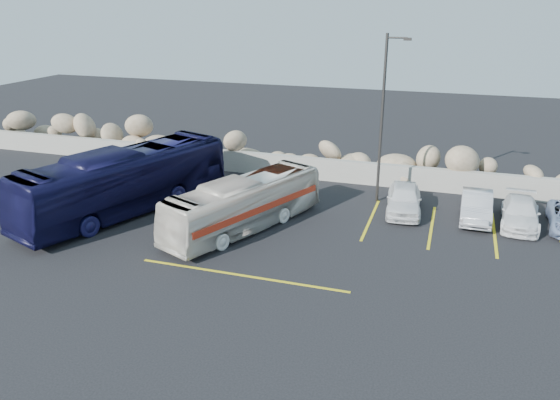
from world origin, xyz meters
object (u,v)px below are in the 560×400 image
(lamppost, at_px, (383,115))
(car_a, at_px, (404,199))
(tour_coach, at_px, (125,181))
(vintage_bus, at_px, (244,204))
(car_b, at_px, (476,206))
(car_c, at_px, (520,213))

(lamppost, bearing_deg, car_a, -40.19)
(tour_coach, bearing_deg, vintage_bus, 17.44)
(car_a, bearing_deg, tour_coach, -167.73)
(car_a, relative_size, car_b, 1.02)
(car_b, bearing_deg, lamppost, 168.88)
(vintage_bus, height_order, car_c, vintage_bus)
(lamppost, bearing_deg, tour_coach, -155.60)
(tour_coach, relative_size, car_a, 2.79)
(lamppost, relative_size, car_b, 2.11)
(tour_coach, height_order, car_b, tour_coach)
(car_b, relative_size, car_c, 0.98)
(lamppost, height_order, car_c, lamppost)
(tour_coach, xyz_separation_m, car_c, (17.42, 3.89, -0.95))
(vintage_bus, bearing_deg, lamppost, 69.30)
(lamppost, xyz_separation_m, tour_coach, (-11.02, -5.00, -2.79))
(vintage_bus, bearing_deg, tour_coach, -158.95)
(lamppost, xyz_separation_m, car_c, (6.40, -1.11, -3.74))
(lamppost, height_order, vintage_bus, lamppost)
(lamppost, distance_m, tour_coach, 12.42)
(vintage_bus, distance_m, tour_coach, 6.01)
(vintage_bus, xyz_separation_m, car_a, (6.38, 4.08, -0.48))
(vintage_bus, xyz_separation_m, tour_coach, (-6.00, 0.22, 0.36))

